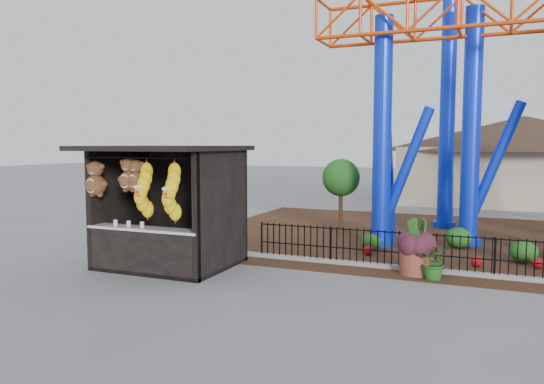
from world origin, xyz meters
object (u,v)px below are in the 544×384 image
at_px(prize_booth, 162,208).
at_px(potted_plant, 435,262).
at_px(roller_coaster, 514,39).
at_px(terracotta_planter, 416,262).

xyz_separation_m(prize_booth, potted_plant, (6.53, 1.48, -1.13)).
bearing_deg(roller_coaster, potted_plant, -105.32).
height_order(terracotta_planter, potted_plant, potted_plant).
distance_m(roller_coaster, terracotta_planter, 8.51).
xyz_separation_m(prize_booth, roller_coaster, (8.13, 7.35, 4.89)).
relative_size(prize_booth, roller_coaster, 0.32).
bearing_deg(prize_booth, roller_coaster, 42.08).
bearing_deg(terracotta_planter, prize_booth, -163.30).
relative_size(prize_booth, potted_plant, 4.20).
distance_m(prize_booth, terracotta_planter, 6.44).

